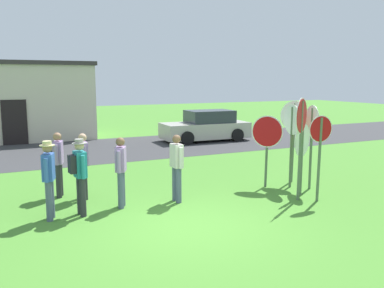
% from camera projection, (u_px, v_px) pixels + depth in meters
% --- Properties ---
extents(ground_plane, '(80.00, 80.00, 0.00)m').
position_uv_depth(ground_plane, '(187.00, 227.00, 8.58)').
color(ground_plane, '#47842D').
extents(street_asphalt, '(60.00, 6.40, 0.01)m').
position_uv_depth(street_asphalt, '(86.00, 151.00, 17.76)').
color(street_asphalt, '#38383A').
rests_on(street_asphalt, ground).
extents(building_background, '(7.86, 4.15, 3.92)m').
position_uv_depth(building_background, '(11.00, 101.00, 20.84)').
color(building_background, beige).
rests_on(building_background, ground).
extents(parked_car_on_street, '(4.37, 2.15, 1.51)m').
position_uv_depth(parked_car_on_street, '(206.00, 127.00, 20.57)').
color(parked_car_on_street, '#B7B2A3').
rests_on(parked_car_on_street, ground).
extents(stop_sign_tallest, '(0.14, 0.84, 2.35)m').
position_uv_depth(stop_sign_tallest, '(292.00, 130.00, 11.53)').
color(stop_sign_tallest, '#51664C').
rests_on(stop_sign_tallest, ground).
extents(stop_sign_rear_right, '(0.60, 0.74, 2.03)m').
position_uv_depth(stop_sign_rear_right, '(267.00, 138.00, 11.63)').
color(stop_sign_rear_right, '#51664C').
rests_on(stop_sign_rear_right, ground).
extents(stop_sign_low_front, '(0.81, 0.39, 1.92)m').
position_uv_depth(stop_sign_low_front, '(302.00, 147.00, 10.76)').
color(stop_sign_low_front, '#51664C').
rests_on(stop_sign_low_front, ground).
extents(stop_sign_rear_left, '(0.76, 0.52, 2.59)m').
position_uv_depth(stop_sign_rear_left, '(301.00, 129.00, 10.23)').
color(stop_sign_rear_left, '#51664C').
rests_on(stop_sign_rear_left, ground).
extents(stop_sign_nearest, '(0.67, 0.10, 2.17)m').
position_uv_depth(stop_sign_nearest, '(320.00, 144.00, 10.18)').
color(stop_sign_nearest, '#51664C').
rests_on(stop_sign_nearest, ground).
extents(stop_sign_leaning_right, '(0.27, 0.84, 2.34)m').
position_uv_depth(stop_sign_leaning_right, '(312.00, 131.00, 11.33)').
color(stop_sign_leaning_right, '#51664C').
rests_on(stop_sign_leaning_right, ground).
extents(stop_sign_far_back, '(0.41, 0.81, 2.41)m').
position_uv_depth(stop_sign_far_back, '(294.00, 126.00, 12.14)').
color(stop_sign_far_back, '#51664C').
rests_on(stop_sign_far_back, ground).
extents(person_with_sunhat, '(0.41, 0.57, 1.74)m').
position_uv_depth(person_with_sunhat, '(79.00, 171.00, 9.18)').
color(person_with_sunhat, '#2D2D33').
rests_on(person_with_sunhat, ground).
extents(person_near_signs, '(0.43, 0.55, 1.69)m').
position_uv_depth(person_near_signs, '(57.00, 160.00, 10.66)').
color(person_near_signs, '#2D2D33').
rests_on(person_near_signs, ground).
extents(person_in_dark_shirt, '(0.35, 0.52, 1.69)m').
position_uv_depth(person_in_dark_shirt, '(121.00, 168.00, 9.79)').
color(person_in_dark_shirt, '#4C5670').
rests_on(person_in_dark_shirt, ground).
extents(person_holding_notes, '(0.23, 0.57, 1.69)m').
position_uv_depth(person_holding_notes, '(177.00, 164.00, 10.24)').
color(person_holding_notes, '#4C5670').
rests_on(person_holding_notes, ground).
extents(person_on_left, '(0.25, 0.57, 1.69)m').
position_uv_depth(person_on_left, '(83.00, 162.00, 10.49)').
color(person_on_left, '#2D2D33').
rests_on(person_on_left, ground).
extents(person_in_blue, '(0.32, 0.55, 1.74)m').
position_uv_depth(person_in_blue, '(49.00, 175.00, 8.91)').
color(person_in_blue, '#4C5670').
rests_on(person_in_blue, ground).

